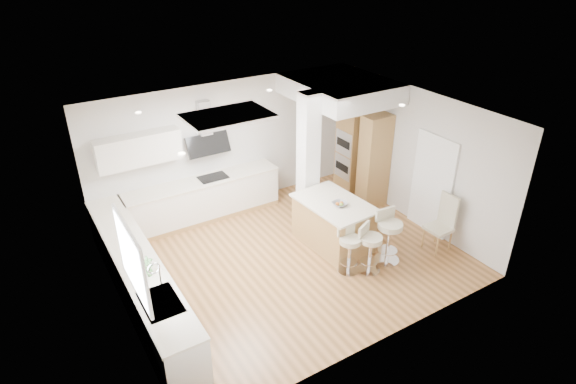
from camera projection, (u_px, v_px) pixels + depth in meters
ground at (288, 258)px, 9.07m from camera, size 6.00×6.00×0.00m
ceiling at (288, 258)px, 9.07m from camera, size 6.00×5.00×0.02m
wall_back at (227, 146)px, 10.29m from camera, size 6.00×0.04×2.80m
wall_left at (114, 244)px, 7.02m from camera, size 0.04×5.00×2.80m
wall_right at (413, 156)px, 9.80m from camera, size 0.04×5.00×2.80m
skylight at (228, 116)px, 7.85m from camera, size 4.10×2.10×0.06m
window_left at (131, 257)px, 6.23m from camera, size 0.06×1.28×1.07m
doorway_right at (432, 186)px, 9.53m from camera, size 0.05×1.00×2.10m
counter_left at (139, 280)px, 7.78m from camera, size 0.63×4.50×1.35m
counter_back at (195, 191)px, 9.99m from camera, size 3.62×0.63×2.50m
pillar at (308, 161)px, 9.61m from camera, size 0.35×0.35×2.80m
soffit at (340, 89)px, 9.87m from camera, size 1.78×2.20×0.40m
oven_column at (361, 155)px, 10.74m from camera, size 0.63×1.21×2.10m
peninsula at (333, 223)px, 9.29m from camera, size 1.12×1.60×1.00m
bar_stool_a at (349, 247)px, 8.50m from camera, size 0.44×0.44×0.90m
bar_stool_b at (369, 246)px, 8.50m from camera, size 0.55×0.55×0.93m
bar_stool_c at (389, 234)px, 8.75m from camera, size 0.50×0.50×1.04m
dining_chair at (443, 220)px, 9.11m from camera, size 0.44×0.44×1.13m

